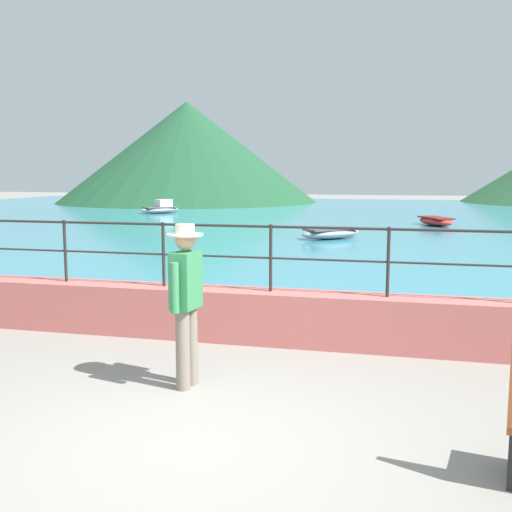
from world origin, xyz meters
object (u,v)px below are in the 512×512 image
object	(u,v)px
boat_1	(331,233)
boat_0	(161,208)
person_walking	(186,297)
boat_2	(436,221)

from	to	relation	value
boat_1	boat_0	bearing A→B (deg)	134.72
boat_0	boat_1	world-z (taller)	boat_0
person_walking	boat_1	xyz separation A→B (m)	(-0.25, 14.58, -0.72)
person_walking	boat_2	bearing A→B (deg)	80.65
person_walking	boat_0	xyz separation A→B (m)	(-11.08, 25.51, -0.65)
boat_1	person_walking	bearing A→B (deg)	-89.02
person_walking	boat_0	world-z (taller)	person_walking
boat_0	boat_1	distance (m)	15.38
person_walking	boat_2	xyz separation A→B (m)	(3.44, 20.89, -0.72)
boat_0	boat_2	xyz separation A→B (m)	(14.52, -4.62, -0.07)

